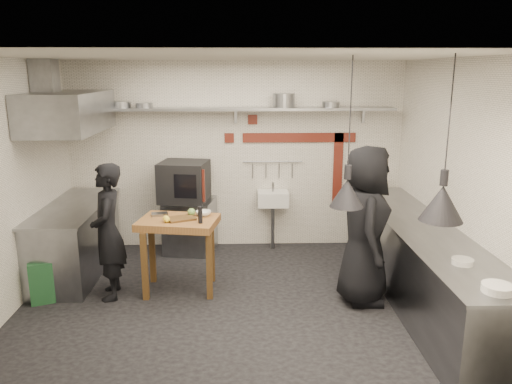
{
  "coord_description": "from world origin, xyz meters",
  "views": [
    {
      "loc": [
        0.07,
        -5.35,
        2.66
      ],
      "look_at": [
        0.25,
        0.3,
        1.28
      ],
      "focal_mm": 35.0,
      "sensor_mm": 36.0,
      "label": 1
    }
  ],
  "objects_px": {
    "chef_right": "(365,226)",
    "green_bin": "(45,279)",
    "combi_oven": "(184,181)",
    "chef_left": "(108,232)",
    "oven_stand": "(190,226)",
    "prep_table": "(180,255)"
  },
  "relations": [
    {
      "from": "chef_right",
      "to": "green_bin",
      "type": "bearing_deg",
      "value": 93.57
    },
    {
      "from": "chef_right",
      "to": "combi_oven",
      "type": "bearing_deg",
      "value": 59.17
    },
    {
      "from": "chef_left",
      "to": "oven_stand",
      "type": "bearing_deg",
      "value": 141.84
    },
    {
      "from": "oven_stand",
      "to": "combi_oven",
      "type": "height_order",
      "value": "combi_oven"
    },
    {
      "from": "chef_right",
      "to": "chef_left",
      "type": "bearing_deg",
      "value": 91.94
    },
    {
      "from": "combi_oven",
      "to": "prep_table",
      "type": "xyz_separation_m",
      "value": [
        0.07,
        -1.32,
        -0.63
      ]
    },
    {
      "from": "green_bin",
      "to": "chef_right",
      "type": "distance_m",
      "value": 3.82
    },
    {
      "from": "oven_stand",
      "to": "green_bin",
      "type": "relative_size",
      "value": 1.6
    },
    {
      "from": "green_bin",
      "to": "chef_left",
      "type": "height_order",
      "value": "chef_left"
    },
    {
      "from": "chef_left",
      "to": "chef_right",
      "type": "xyz_separation_m",
      "value": [
        2.99,
        -0.2,
        0.11
      ]
    },
    {
      "from": "combi_oven",
      "to": "chef_right",
      "type": "height_order",
      "value": "chef_right"
    },
    {
      "from": "oven_stand",
      "to": "green_bin",
      "type": "bearing_deg",
      "value": -125.52
    },
    {
      "from": "prep_table",
      "to": "chef_right",
      "type": "distance_m",
      "value": 2.26
    },
    {
      "from": "prep_table",
      "to": "green_bin",
      "type": "bearing_deg",
      "value": -162.69
    },
    {
      "from": "green_bin",
      "to": "chef_left",
      "type": "bearing_deg",
      "value": 4.12
    },
    {
      "from": "oven_stand",
      "to": "chef_right",
      "type": "bearing_deg",
      "value": -29.02
    },
    {
      "from": "oven_stand",
      "to": "green_bin",
      "type": "distance_m",
      "value": 2.23
    },
    {
      "from": "combi_oven",
      "to": "green_bin",
      "type": "distance_m",
      "value": 2.3
    },
    {
      "from": "oven_stand",
      "to": "chef_right",
      "type": "height_order",
      "value": "chef_right"
    },
    {
      "from": "green_bin",
      "to": "prep_table",
      "type": "relative_size",
      "value": 0.54
    },
    {
      "from": "chef_right",
      "to": "oven_stand",
      "type": "bearing_deg",
      "value": 57.5
    },
    {
      "from": "combi_oven",
      "to": "chef_right",
      "type": "relative_size",
      "value": 0.36
    }
  ]
}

